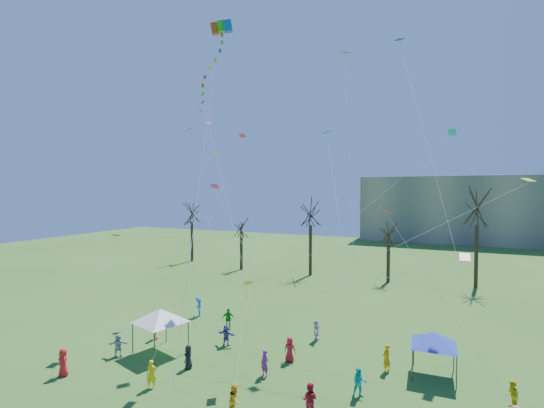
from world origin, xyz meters
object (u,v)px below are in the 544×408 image
at_px(distant_building, 502,210).
at_px(canopy_tent_blue, 434,339).
at_px(big_box_kite, 210,83).
at_px(canopy_tent_white, 160,315).

height_order(distant_building, canopy_tent_blue, distant_building).
bearing_deg(distant_building, big_box_kite, -109.07).
relative_size(distant_building, big_box_kite, 2.56).
height_order(big_box_kite, canopy_tent_blue, big_box_kite).
bearing_deg(canopy_tent_blue, canopy_tent_white, -166.72).
xyz_separation_m(big_box_kite, canopy_tent_blue, (13.49, 4.82, -16.36)).
height_order(big_box_kite, canopy_tent_white, big_box_kite).
distance_m(canopy_tent_white, canopy_tent_blue, 18.70).
distance_m(distant_building, big_box_kite, 81.64).
relative_size(canopy_tent_white, canopy_tent_blue, 1.10).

